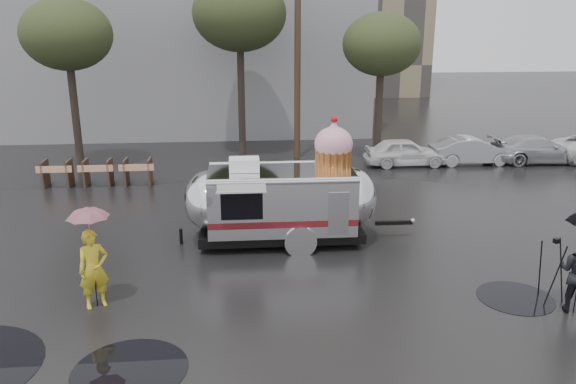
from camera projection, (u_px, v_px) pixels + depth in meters
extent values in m
plane|color=black|center=(252.00, 302.00, 12.43)|extent=(120.00, 120.00, 0.00)
cylinder|color=black|center=(283.00, 217.00, 17.90)|extent=(1.50, 1.50, 0.01)
cylinder|color=black|center=(130.00, 370.00, 9.98)|extent=(2.06, 2.06, 0.01)
cylinder|color=black|center=(225.00, 233.00, 16.50)|extent=(1.66, 1.66, 0.01)
cylinder|color=black|center=(515.00, 298.00, 12.63)|extent=(1.69, 1.69, 0.01)
cube|color=gray|center=(170.00, 14.00, 33.12)|extent=(22.00, 12.00, 13.00)
cylinder|color=#473323|center=(298.00, 58.00, 24.71)|extent=(0.28, 0.28, 9.00)
cylinder|color=#382D26|center=(74.00, 99.00, 23.39)|extent=(0.32, 0.32, 5.85)
ellipsoid|color=#2A3619|center=(67.00, 34.00, 22.65)|extent=(3.64, 3.64, 2.86)
cylinder|color=#382D26|center=(241.00, 82.00, 25.77)|extent=(0.32, 0.32, 6.75)
ellipsoid|color=#2A3619|center=(239.00, 13.00, 24.91)|extent=(4.20, 4.20, 3.30)
cylinder|color=#382D26|center=(379.00, 101.00, 24.58)|extent=(0.32, 0.32, 5.40)
ellipsoid|color=#2A3619|center=(382.00, 44.00, 23.89)|extent=(3.36, 3.36, 2.64)
cube|color=#473323|center=(45.00, 174.00, 21.18)|extent=(0.08, 0.80, 1.00)
cube|color=#473323|center=(70.00, 173.00, 21.26)|extent=(0.08, 0.80, 1.00)
cube|color=#E5590C|center=(54.00, 169.00, 20.79)|extent=(1.30, 0.04, 0.25)
cube|color=#473323|center=(86.00, 173.00, 21.31)|extent=(0.08, 0.80, 1.00)
cube|color=#473323|center=(110.00, 172.00, 21.39)|extent=(0.08, 0.80, 1.00)
cube|color=#E5590C|center=(95.00, 168.00, 20.92)|extent=(1.30, 0.04, 0.25)
cube|color=#473323|center=(126.00, 172.00, 21.44)|extent=(0.08, 0.80, 1.00)
cube|color=#473323|center=(150.00, 171.00, 21.52)|extent=(0.08, 0.80, 1.00)
cube|color=#E5590C|center=(136.00, 168.00, 21.05)|extent=(1.30, 0.04, 0.25)
imported|color=silver|center=(405.00, 150.00, 24.28)|extent=(4.00, 1.80, 1.40)
imported|color=#B2B2B7|center=(472.00, 148.00, 24.54)|extent=(4.00, 1.80, 1.40)
imported|color=#B2B2B7|center=(538.00, 147.00, 24.80)|extent=(4.20, 1.80, 1.44)
cube|color=silver|center=(281.00, 198.00, 15.59)|extent=(3.99, 2.11, 1.63)
ellipsoid|color=silver|center=(351.00, 197.00, 15.75)|extent=(1.37, 2.09, 1.63)
ellipsoid|color=silver|center=(209.00, 200.00, 15.43)|extent=(1.37, 2.09, 1.63)
cube|color=black|center=(281.00, 230.00, 15.86)|extent=(4.53, 1.84, 0.27)
cylinder|color=black|center=(300.00, 242.00, 15.01)|extent=(0.63, 0.20, 0.63)
cylinder|color=black|center=(294.00, 219.00, 16.79)|extent=(0.63, 0.20, 0.63)
cylinder|color=silver|center=(301.00, 242.00, 14.87)|extent=(0.87, 0.10, 0.87)
cube|color=black|center=(394.00, 223.00, 16.08)|extent=(1.09, 0.12, 0.11)
sphere|color=silver|center=(413.00, 221.00, 16.11)|extent=(0.15, 0.15, 0.14)
cylinder|color=black|center=(181.00, 236.00, 15.66)|extent=(0.09, 0.09, 0.45)
cube|color=#5B1318|center=(284.00, 225.00, 14.72)|extent=(3.98, 0.06, 0.18)
cube|color=#5B1318|center=(278.00, 201.00, 16.69)|extent=(3.98, 0.06, 0.18)
cube|color=black|center=(242.00, 206.00, 14.46)|extent=(1.09, 0.04, 0.72)
cube|color=#A19C96|center=(241.00, 192.00, 14.12)|extent=(1.27, 0.46, 0.13)
cube|color=silver|center=(339.00, 214.00, 14.74)|extent=(0.54, 0.03, 1.18)
cube|color=white|center=(244.00, 164.00, 15.22)|extent=(0.82, 0.59, 0.34)
cylinder|color=#C97336|center=(333.00, 159.00, 15.39)|extent=(0.95, 0.95, 0.54)
ellipsoid|color=#EFA8BD|center=(334.00, 144.00, 15.27)|extent=(1.06, 1.06, 0.94)
cone|color=#EFA8BD|center=(334.00, 127.00, 15.13)|extent=(0.46, 0.46, 0.36)
sphere|color=red|center=(334.00, 119.00, 15.08)|extent=(0.18, 0.18, 0.18)
imported|color=gold|center=(94.00, 269.00, 12.02)|extent=(0.75, 0.66, 1.75)
imported|color=pink|center=(89.00, 223.00, 11.72)|extent=(1.08, 1.08, 0.74)
cylinder|color=black|center=(94.00, 271.00, 12.03)|extent=(0.02, 0.02, 1.65)
cylinder|color=black|center=(561.00, 270.00, 12.36)|extent=(0.11, 0.32, 1.44)
cylinder|color=black|center=(540.00, 269.00, 12.44)|extent=(0.24, 0.24, 1.44)
cylinder|color=black|center=(555.00, 277.00, 12.04)|extent=(0.32, 0.11, 1.44)
cube|color=black|center=(557.00, 241.00, 12.07)|extent=(0.14, 0.13, 0.10)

